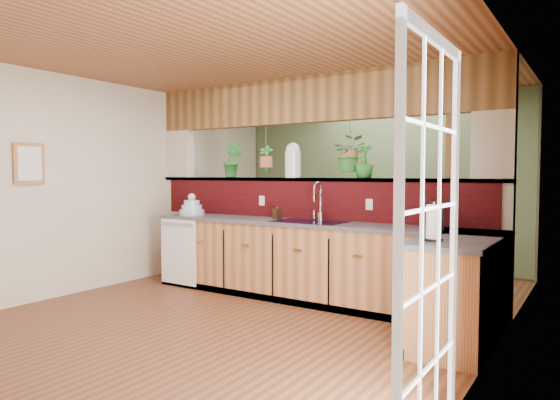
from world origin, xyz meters
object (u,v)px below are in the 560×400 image
Objects in this scene: paper_towel at (434,223)px; glass_jar at (293,160)px; faucet at (318,200)px; dish_stack at (192,208)px; coffee_maker at (435,216)px; shelving_console at (344,233)px; soap_dispenser at (277,211)px.

glass_jar reaches higher than paper_towel.
faucet is 1.79m from dish_stack.
paper_towel is 2.49m from glass_jar.
glass_jar reaches higher than dish_stack.
dish_stack reaches higher than coffee_maker.
paper_towel reaches higher than shelving_console.
glass_jar is (1.30, 0.41, 0.62)m from dish_stack.
faucet reaches higher than shelving_console.
faucet is at bearing 6.26° from dish_stack.
paper_towel reaches higher than coffee_maker.
dish_stack is (-1.78, -0.19, -0.15)m from faucet.
coffee_maker is at bearing -0.83° from soap_dispenser.
faucet is at bearing 13.11° from soap_dispenser.
faucet is 1.38m from coffee_maker.
coffee_maker is at bearing 104.97° from paper_towel.
paper_towel reaches higher than soap_dispenser.
glass_jar is at bearing 17.63° from dish_stack.
faucet reaches higher than coffee_maker.
faucet is 0.52m from soap_dispenser.
faucet is 0.70m from glass_jar.
glass_jar reaches higher than faucet.
paper_towel is (0.24, -0.88, 0.02)m from coffee_maker.
faucet reaches higher than soap_dispenser.
dish_stack is 3.48m from paper_towel.
dish_stack is 3.15m from coffee_maker.
glass_jar reaches higher than soap_dispenser.
faucet is 1.38× the size of dish_stack.
shelving_console is at bearing 96.61° from glass_jar.
faucet reaches higher than paper_towel.
coffee_maker is at bearing -50.20° from shelving_console.
coffee_maker is 0.87× the size of paper_towel.
shelving_console is (1.08, 2.31, -0.49)m from dish_stack.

